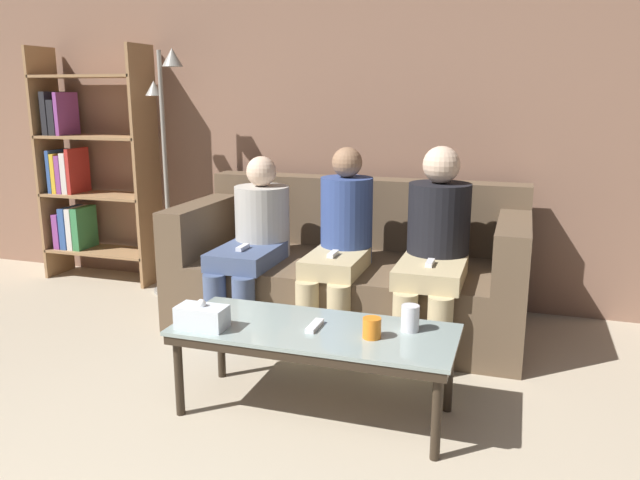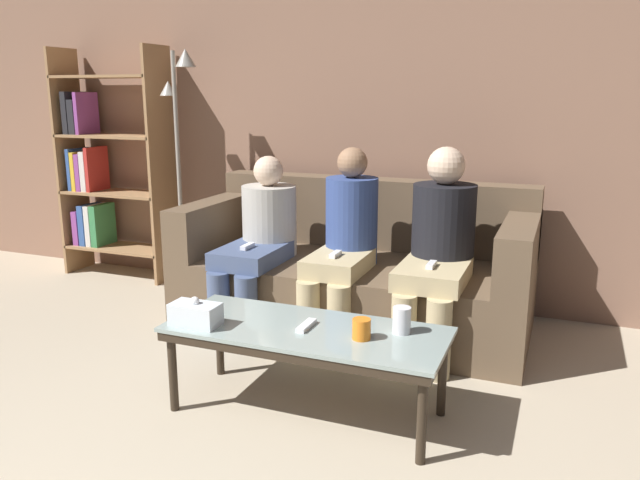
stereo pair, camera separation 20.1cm
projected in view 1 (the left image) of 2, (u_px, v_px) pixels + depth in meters
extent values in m
cube|color=#8C6651|center=(374.00, 111.00, 4.19)|extent=(12.00, 0.06, 2.60)
cube|color=brown|center=(348.00, 292.00, 3.87)|extent=(2.10, 0.97, 0.42)
cube|color=brown|center=(364.00, 212.00, 4.13)|extent=(2.10, 0.20, 0.45)
cube|color=brown|center=(207.00, 224.00, 4.08)|extent=(0.18, 0.97, 0.32)
cube|color=brown|center=(513.00, 246.00, 3.50)|extent=(0.18, 0.97, 0.32)
cube|color=#8C9E99|center=(315.00, 330.00, 2.75)|extent=(1.24, 0.51, 0.02)
cube|color=#2D2319|center=(315.00, 336.00, 2.75)|extent=(1.22, 0.50, 0.04)
cylinder|color=#2D2319|center=(179.00, 378.00, 2.78)|extent=(0.04, 0.04, 0.35)
cylinder|color=#2D2319|center=(436.00, 419.00, 2.44)|extent=(0.04, 0.04, 0.35)
cylinder|color=#2D2319|center=(221.00, 344.00, 3.16)|extent=(0.04, 0.04, 0.35)
cylinder|color=#2D2319|center=(449.00, 375.00, 2.82)|extent=(0.04, 0.04, 0.35)
cylinder|color=silver|center=(410.00, 318.00, 2.70)|extent=(0.08, 0.08, 0.12)
cylinder|color=orange|center=(372.00, 328.00, 2.62)|extent=(0.08, 0.08, 0.09)
cube|color=silver|center=(202.00, 317.00, 2.74)|extent=(0.22, 0.12, 0.10)
sphere|color=white|center=(201.00, 304.00, 2.72)|extent=(0.04, 0.04, 0.04)
cube|color=white|center=(315.00, 326.00, 2.74)|extent=(0.04, 0.15, 0.02)
cube|color=#9E754C|center=(50.00, 164.00, 4.84)|extent=(0.02, 0.32, 1.76)
cube|color=#9E754C|center=(147.00, 168.00, 4.58)|extent=(0.02, 0.32, 1.76)
cube|color=#9E754C|center=(104.00, 251.00, 4.86)|extent=(0.87, 0.32, 0.02)
cube|color=#8E4293|center=(65.00, 229.00, 4.93)|extent=(0.05, 0.24, 0.27)
cube|color=#33569E|center=(72.00, 227.00, 4.91)|extent=(0.05, 0.24, 0.32)
cube|color=silver|center=(78.00, 227.00, 4.89)|extent=(0.05, 0.24, 0.32)
cube|color=#38844C|center=(85.00, 228.00, 4.87)|extent=(0.06, 0.24, 0.33)
cube|color=#9E754C|center=(100.00, 195.00, 4.76)|extent=(0.87, 0.32, 0.02)
cube|color=#33569E|center=(59.00, 171.00, 4.83)|extent=(0.03, 0.24, 0.33)
cube|color=gold|center=(63.00, 172.00, 4.82)|extent=(0.04, 0.24, 0.30)
cube|color=#8E4293|center=(68.00, 174.00, 4.81)|extent=(0.04, 0.24, 0.29)
cube|color=silver|center=(73.00, 172.00, 4.79)|extent=(0.05, 0.24, 0.31)
cube|color=red|center=(78.00, 171.00, 4.77)|extent=(0.03, 0.24, 0.34)
cube|color=#9E754C|center=(95.00, 137.00, 4.66)|extent=(0.87, 0.32, 0.02)
cube|color=#232328|center=(54.00, 113.00, 4.73)|extent=(0.05, 0.24, 0.32)
cube|color=#232328|center=(61.00, 117.00, 4.71)|extent=(0.06, 0.24, 0.26)
cube|color=#8E4293|center=(67.00, 114.00, 4.69)|extent=(0.03, 0.24, 0.32)
cube|color=#9E754C|center=(90.00, 76.00, 4.56)|extent=(0.87, 0.32, 0.02)
cylinder|color=gray|center=(172.00, 290.00, 4.56)|extent=(0.26, 0.26, 0.02)
cylinder|color=gray|center=(166.00, 176.00, 4.37)|extent=(0.03, 0.03, 1.70)
cone|color=gray|center=(172.00, 57.00, 4.16)|extent=(0.14, 0.14, 0.12)
cone|color=gray|center=(154.00, 88.00, 4.29)|extent=(0.12, 0.12, 0.10)
cylinder|color=#47567A|center=(215.00, 310.00, 3.56)|extent=(0.13, 0.13, 0.42)
cylinder|color=#47567A|center=(244.00, 313.00, 3.51)|extent=(0.13, 0.13, 0.42)
cube|color=#47567A|center=(247.00, 256.00, 3.70)|extent=(0.34, 0.49, 0.10)
cylinder|color=#B7B2A8|center=(262.00, 221.00, 3.89)|extent=(0.34, 0.34, 0.44)
sphere|color=beige|center=(261.00, 171.00, 3.82)|extent=(0.19, 0.19, 0.19)
cube|color=white|center=(243.00, 247.00, 3.64)|extent=(0.04, 0.12, 0.02)
cylinder|color=tan|center=(307.00, 318.00, 3.43)|extent=(0.13, 0.13, 0.42)
cylinder|color=tan|center=(339.00, 322.00, 3.37)|extent=(0.13, 0.13, 0.42)
cube|color=tan|center=(335.00, 263.00, 3.55)|extent=(0.31, 0.46, 0.10)
cylinder|color=#334784|center=(347.00, 220.00, 3.72)|extent=(0.31, 0.31, 0.51)
sphere|color=#997051|center=(347.00, 162.00, 3.64)|extent=(0.18, 0.18, 0.18)
cube|color=white|center=(333.00, 254.00, 3.50)|extent=(0.04, 0.12, 0.02)
cylinder|color=tan|center=(404.00, 332.00, 3.23)|extent=(0.13, 0.13, 0.42)
cylinder|color=tan|center=(439.00, 336.00, 3.18)|extent=(0.13, 0.13, 0.42)
cube|color=tan|center=(431.00, 272.00, 3.37)|extent=(0.35, 0.49, 0.10)
cylinder|color=black|center=(439.00, 227.00, 3.55)|extent=(0.35, 0.35, 0.50)
sphere|color=beige|center=(441.00, 165.00, 3.47)|extent=(0.21, 0.21, 0.21)
cube|color=white|center=(430.00, 263.00, 3.31)|extent=(0.04, 0.12, 0.02)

